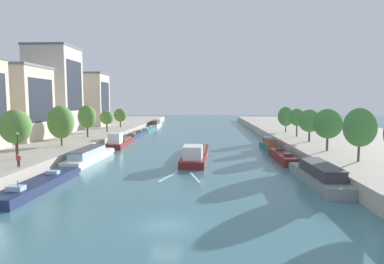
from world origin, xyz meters
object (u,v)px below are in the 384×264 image
object	(u,v)px
moored_boat_right_end	(283,156)
tree_right_second	(328,124)
tree_left_nearest	(107,118)
person_on_quay	(19,160)
moored_boat_left_lone	(40,184)
moored_boat_left_end	(120,141)
tree_right_distant	(297,117)
moored_boat_right_midway	(269,145)
tree_right_midway	(310,121)
tree_left_end_of_row	(61,122)
moored_boat_left_near	(156,124)
tree_left_past_mid	(120,115)
moored_boat_left_midway	(148,129)
barge_midriver	(196,154)
tree_left_second	(16,127)
moored_boat_right_far	(318,175)
tree_right_end_of_row	(360,127)
tree_right_by_lamp	(286,116)
moored_boat_left_far	(136,134)
moored_boat_left_downstream	(89,156)
lamppost_left_bank	(18,147)
tree_left_by_lamp	(87,117)

from	to	relation	value
moored_boat_right_end	tree_right_second	world-z (taller)	tree_right_second
tree_left_nearest	person_on_quay	world-z (taller)	tree_left_nearest
moored_boat_left_lone	moored_boat_left_end	bearing A→B (deg)	90.54
person_on_quay	tree_right_distant	bearing A→B (deg)	39.90
moored_boat_right_midway	tree_right_midway	world-z (taller)	tree_right_midway
moored_boat_right_end	moored_boat_right_midway	bearing A→B (deg)	89.58
moored_boat_left_lone	moored_boat_right_end	size ratio (longest dim) A/B	1.26
moored_boat_right_end	tree_left_end_of_row	bearing A→B (deg)	176.83
moored_boat_left_near	tree_left_past_mid	bearing A→B (deg)	-104.25
moored_boat_left_end	moored_boat_right_midway	xyz separation A→B (m)	(32.45, -4.18, 0.05)
moored_boat_left_midway	moored_boat_left_lone	bearing A→B (deg)	-89.77
barge_midriver	tree_left_second	world-z (taller)	tree_left_second
moored_boat_left_midway	moored_boat_right_midway	bearing A→B (deg)	-50.39
moored_boat_left_lone	tree_left_end_of_row	xyz separation A→B (m)	(-7.07, 21.63, 5.67)
moored_boat_right_far	tree_left_past_mid	xyz separation A→B (m)	(-39.89, 58.52, 4.54)
person_on_quay	tree_right_end_of_row	bearing A→B (deg)	7.88
tree_right_by_lamp	person_on_quay	xyz separation A→B (m)	(-43.06, -46.63, -3.10)
tree_left_nearest	tree_left_second	bearing A→B (deg)	-90.42
moored_boat_left_far	tree_left_nearest	distance (m)	10.61
barge_midriver	tree_right_second	xyz separation A→B (m)	(21.47, -2.65, 5.48)
moored_boat_left_downstream	moored_boat_left_near	world-z (taller)	moored_boat_left_near
tree_left_nearest	lamppost_left_bank	xyz separation A→B (m)	(2.56, -44.83, -1.31)
moored_boat_left_midway	moored_boat_right_end	xyz separation A→B (m)	(32.31, -51.90, 0.16)
moored_boat_left_lone	tree_left_end_of_row	bearing A→B (deg)	108.10
barge_midriver	tree_right_by_lamp	size ratio (longest dim) A/B	3.36
tree_right_second	tree_right_midway	xyz separation A→B (m)	(0.70, 11.79, -0.27)
tree_left_by_lamp	tree_right_distant	xyz separation A→B (m)	(46.70, 2.83, -0.15)
moored_boat_left_downstream	tree_right_second	bearing A→B (deg)	0.79
tree_right_second	moored_boat_right_midway	bearing A→B (deg)	114.34
tree_right_midway	moored_boat_left_far	bearing A→B (deg)	147.29
moored_boat_right_far	tree_right_second	xyz separation A→B (m)	(5.92, 13.95, 5.29)
moored_boat_left_lone	tree_left_second	size ratio (longest dim) A/B	2.34
tree_right_distant	tree_left_second	bearing A→B (deg)	-146.90
tree_left_past_mid	moored_boat_left_far	bearing A→B (deg)	-47.70
moored_boat_left_far	tree_right_end_of_row	bearing A→B (deg)	-49.39
tree_left_second	moored_boat_right_far	bearing A→B (deg)	-6.03
tree_left_second	tree_right_by_lamp	distance (m)	62.07
moored_boat_left_lone	tree_right_distant	world-z (taller)	tree_right_distant
tree_left_past_mid	person_on_quay	world-z (taller)	tree_left_past_mid
tree_left_past_mid	tree_right_midway	size ratio (longest dim) A/B	0.89
moored_boat_left_lone	moored_boat_left_end	world-z (taller)	moored_boat_left_end
tree_left_by_lamp	tree_right_second	world-z (taller)	tree_left_by_lamp
moored_boat_left_lone	moored_boat_right_far	world-z (taller)	moored_boat_right_far
moored_boat_left_downstream	person_on_quay	xyz separation A→B (m)	(-3.37, -14.80, 1.95)
tree_right_second	person_on_quay	size ratio (longest dim) A/B	4.20
moored_boat_left_end	moored_boat_right_far	world-z (taller)	moored_boat_left_end
moored_boat_left_end	moored_boat_left_far	size ratio (longest dim) A/B	0.99
lamppost_left_bank	moored_boat_left_far	bearing A→B (deg)	85.92
moored_boat_right_end	tree_left_past_mid	bearing A→B (deg)	132.43
moored_boat_left_near	lamppost_left_bank	bearing A→B (deg)	-92.66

